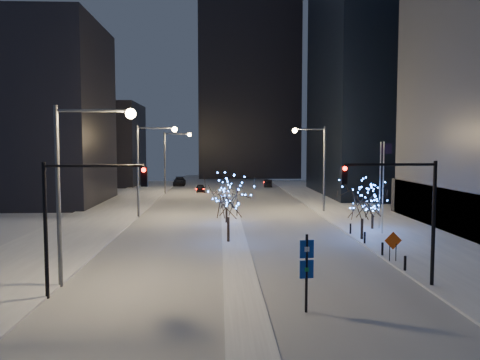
{
  "coord_description": "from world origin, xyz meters",
  "views": [
    {
      "loc": [
        -1.2,
        -23.79,
        7.83
      ],
      "look_at": [
        0.49,
        14.34,
        5.0
      ],
      "focal_mm": 35.0,
      "sensor_mm": 36.0,
      "label": 1
    }
  ],
  "objects": [
    {
      "name": "street_lamp_w_far",
      "position": [
        -8.94,
        52.0,
        6.5
      ],
      "size": [
        4.4,
        0.56,
        10.0
      ],
      "color": "#595E66",
      "rests_on": "ground"
    },
    {
      "name": "filler_west_far",
      "position": [
        -26.0,
        70.0,
        8.0
      ],
      "size": [
        18.0,
        16.0,
        16.0
      ],
      "primitive_type": "cube",
      "color": "black",
      "rests_on": "ground"
    },
    {
      "name": "traffic_signal_west",
      "position": [
        -8.44,
        -0.0,
        4.76
      ],
      "size": [
        5.26,
        0.43,
        7.0
      ],
      "color": "black",
      "rests_on": "ground"
    },
    {
      "name": "street_lamp_w_near",
      "position": [
        -8.94,
        2.0,
        6.5
      ],
      "size": [
        4.4,
        0.56,
        10.0
      ],
      "color": "#595E66",
      "rests_on": "ground"
    },
    {
      "name": "construction_sign",
      "position": [
        10.3,
        6.31,
        1.34
      ],
      "size": [
        1.2,
        0.12,
        1.98
      ],
      "rotation": [
        0.0,
        0.0,
        0.06
      ],
      "color": "black",
      "rests_on": "east_sidewalk"
    },
    {
      "name": "east_sidewalk",
      "position": [
        15.0,
        20.0,
        0.07
      ],
      "size": [
        10.0,
        90.0,
        0.15
      ],
      "primitive_type": "cube",
      "color": "white",
      "rests_on": "ground"
    },
    {
      "name": "horizon_block",
      "position": [
        6.0,
        92.0,
        21.0
      ],
      "size": [
        24.0,
        14.0,
        42.0
      ],
      "primitive_type": "cube",
      "color": "black",
      "rests_on": "ground"
    },
    {
      "name": "holiday_tree_median_far",
      "position": [
        -0.5,
        22.39,
        2.67
      ],
      "size": [
        3.24,
        3.24,
        3.85
      ],
      "color": "black",
      "rests_on": "median"
    },
    {
      "name": "bollards",
      "position": [
        10.2,
        10.0,
        0.6
      ],
      "size": [
        0.16,
        12.16,
        0.9
      ],
      "color": "black",
      "rests_on": "east_sidewalk"
    },
    {
      "name": "flagpoles",
      "position": [
        13.37,
        17.25,
        4.8
      ],
      "size": [
        1.35,
        2.6,
        8.0
      ],
      "color": "silver",
      "rests_on": "east_sidewalk"
    },
    {
      "name": "holiday_tree_plaza_far",
      "position": [
        12.91,
        18.34,
        2.62
      ],
      "size": [
        3.72,
        3.72,
        3.93
      ],
      "color": "black",
      "rests_on": "east_sidewalk"
    },
    {
      "name": "road",
      "position": [
        0.0,
        35.0,
        0.01
      ],
      "size": [
        20.0,
        130.0,
        0.02
      ],
      "primitive_type": "cube",
      "color": "#B1B7C1",
      "rests_on": "ground"
    },
    {
      "name": "ground",
      "position": [
        0.0,
        0.0,
        0.0
      ],
      "size": [
        160.0,
        160.0,
        0.0
      ],
      "primitive_type": "plane",
      "color": "silver",
      "rests_on": "ground"
    },
    {
      "name": "wayfinding_sign",
      "position": [
        2.85,
        -2.55,
        2.28
      ],
      "size": [
        0.66,
        0.17,
        3.71
      ],
      "rotation": [
        0.0,
        0.0,
        0.13
      ],
      "color": "black",
      "rests_on": "ground"
    },
    {
      "name": "street_lamp_east",
      "position": [
        10.08,
        30.0,
        6.45
      ],
      "size": [
        3.9,
        0.56,
        10.0
      ],
      "color": "#595E66",
      "rests_on": "ground"
    },
    {
      "name": "street_lamp_w_mid",
      "position": [
        -8.94,
        27.0,
        6.5
      ],
      "size": [
        4.4,
        0.56,
        10.0
      ],
      "color": "#595E66",
      "rests_on": "ground"
    },
    {
      "name": "car_mid",
      "position": [
        8.03,
        64.02,
        0.69
      ],
      "size": [
        1.96,
        4.35,
        1.39
      ],
      "primitive_type": "imported",
      "rotation": [
        0.0,
        0.0,
        3.02
      ],
      "color": "black",
      "rests_on": "ground"
    },
    {
      "name": "median",
      "position": [
        0.0,
        30.0,
        0.07
      ],
      "size": [
        2.0,
        80.0,
        0.15
      ],
      "primitive_type": "cube",
      "color": "white",
      "rests_on": "ground"
    },
    {
      "name": "west_sidewalk",
      "position": [
        -14.0,
        20.0,
        0.07
      ],
      "size": [
        8.0,
        90.0,
        0.15
      ],
      "primitive_type": "cube",
      "color": "white",
      "rests_on": "ground"
    },
    {
      "name": "traffic_signal_east",
      "position": [
        8.94,
        1.0,
        4.76
      ],
      "size": [
        5.26,
        0.43,
        7.0
      ],
      "color": "black",
      "rests_on": "ground"
    },
    {
      "name": "holiday_tree_plaza_near",
      "position": [
        10.5,
        13.7,
        3.28
      ],
      "size": [
        5.06,
        5.06,
        4.89
      ],
      "color": "black",
      "rests_on": "east_sidewalk"
    },
    {
      "name": "filler_west_near",
      "position": [
        -28.0,
        40.0,
        12.0
      ],
      "size": [
        22.0,
        18.0,
        24.0
      ],
      "primitive_type": "cube",
      "color": "black",
      "rests_on": "ground"
    },
    {
      "name": "car_far",
      "position": [
        -9.0,
        67.68,
        0.82
      ],
      "size": [
        2.41,
        5.67,
        1.63
      ],
      "primitive_type": "imported",
      "rotation": [
        0.0,
        0.0,
        0.02
      ],
      "color": "black",
      "rests_on": "ground"
    },
    {
      "name": "car_near",
      "position": [
        -4.39,
        54.64,
        0.65
      ],
      "size": [
        1.74,
        3.91,
        1.31
      ],
      "primitive_type": "imported",
      "rotation": [
        0.0,
        0.0,
        0.05
      ],
      "color": "black",
      "rests_on": "ground"
    },
    {
      "name": "holiday_tree_median_near",
      "position": [
        -0.5,
        13.15,
        3.69
      ],
      "size": [
        4.73,
        4.73,
        5.44
      ],
      "color": "black",
      "rests_on": "median"
    }
  ]
}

